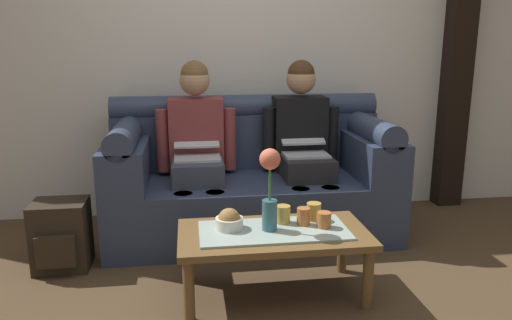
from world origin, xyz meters
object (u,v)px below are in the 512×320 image
Objects in this scene: flower_vase at (270,184)px; snack_bowl at (229,221)px; person_left at (197,144)px; cup_near_right at (283,214)px; person_right at (303,141)px; backpack_left at (61,236)px; couch at (251,181)px; cup_far_center at (314,212)px; coffee_table at (274,239)px; cup_near_left at (324,220)px; cup_far_left at (303,216)px.

flower_vase reaches higher than snack_bowl.
person_left reaches higher than cup_near_right.
person_right is at bearing 56.25° from snack_bowl.
snack_bowl is at bearing -24.79° from backpack_left.
backpack_left is (-0.83, -0.46, -0.45)m from person_left.
flower_vase is 4.52× the size of cup_near_right.
person_left is 12.58× the size of cup_near_right.
couch is 0.47m from person_left.
flower_vase is at bearing -69.67° from person_left.
couch is at bearing 94.49° from cup_near_right.
person_left is at bearing 99.04° from snack_bowl.
cup_near_right is at bearing -62.70° from person_left.
snack_bowl is 0.30m from cup_near_right.
cup_near_right is 0.99× the size of cup_far_center.
cup_near_right is at bearing -17.47° from backpack_left.
person_left reaches higher than coffee_table.
cup_far_center is (-0.03, 0.12, 0.01)m from cup_near_left.
backpack_left is at bearing 162.53° from cup_near_right.
cup_far_center is at bearing 6.18° from cup_near_right.
cup_far_center is at bearing 40.16° from cup_far_left.
cup_far_center is (0.25, 0.11, 0.10)m from coffee_table.
coffee_table is 12.04× the size of cup_near_left.
flower_vase is (-0.40, -0.96, -0.03)m from person_right.
backpack_left is (-1.21, -0.46, -0.17)m from couch.
coffee_table is 0.29m from cup_near_left.
person_right is at bearing -0.33° from couch.
cup_near_right is 1.04× the size of cup_far_left.
cup_far_center is 1.04× the size of cup_far_left.
cup_near_right is (0.09, 0.09, -0.20)m from flower_vase.
person_right is 0.99m from cup_near_left.
cup_far_center is at bearing 102.45° from cup_near_left.
person_left reaches higher than couch.
person_right reaches higher than backpack_left.
flower_vase is at bearing -22.69° from backpack_left.
cup_far_center is (0.27, 0.11, -0.20)m from flower_vase.
couch is 1.61× the size of person_left.
couch is 0.92m from cup_far_left.
cup_far_center is at bearing 24.44° from coffee_table.
coffee_table is (-0.38, -0.95, -0.34)m from person_right.
flower_vase is 0.24m from cup_near_right.
snack_bowl reaches higher than coffee_table.
person_right is at bearing 16.13° from backpack_left.
person_right is 1.71m from backpack_left.
coffee_table is 0.31m from flower_vase.
cup_far_center is at bearing 8.20° from snack_bowl.
cup_far_center is (-0.13, -0.84, -0.23)m from person_right.
coffee_table is 0.29m from cup_far_center.
cup_far_left is at bearing 16.11° from coffee_table.
backpack_left is at bearing -159.14° from couch.
cup_near_right and cup_far_center have the same top height.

